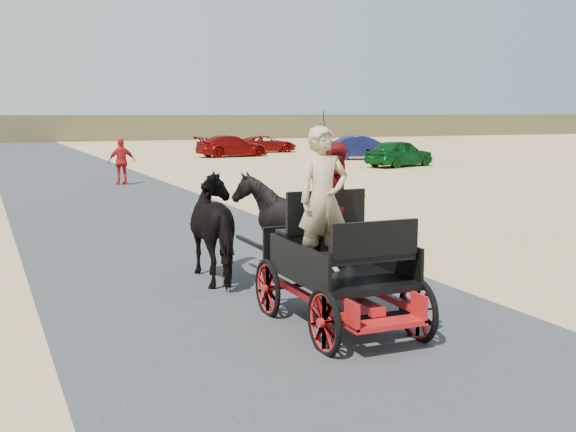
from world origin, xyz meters
name	(u,v)px	position (x,y,z in m)	size (l,w,h in m)	color
ground	(263,302)	(0.00, 0.00, 0.00)	(140.00, 140.00, 0.00)	tan
road	(263,302)	(0.00, 0.00, 0.01)	(6.00, 140.00, 0.01)	#38383A
ridge_far	(18,128)	(0.00, 62.00, 1.20)	(140.00, 6.00, 2.40)	brown
carriage	(338,299)	(0.44, -1.49, 0.36)	(1.30, 2.40, 0.72)	black
horse_left	(222,228)	(-0.11, 1.51, 0.85)	(0.91, 2.01, 1.70)	black
horse_right	(285,224)	(0.99, 1.51, 0.85)	(1.37, 1.54, 1.70)	black
driver_man	(323,200)	(0.24, -1.44, 1.62)	(0.66, 0.43, 1.80)	tan
passenger_woman	(339,202)	(0.74, -0.89, 1.51)	(0.77, 0.60, 1.58)	#660C0F
pedestrian	(122,162)	(1.28, 17.58, 0.86)	(1.01, 0.42, 1.73)	red
car_a	(399,153)	(15.60, 21.30, 0.67)	(1.58, 3.94, 1.34)	#0C4C19
car_b	(363,148)	(16.67, 26.85, 0.67)	(1.43, 4.09, 1.35)	navy
car_c	(232,146)	(10.58, 32.18, 0.64)	(1.80, 4.42, 1.28)	maroon
car_d	(267,144)	(14.33, 35.86, 0.56)	(1.85, 4.01, 1.11)	maroon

